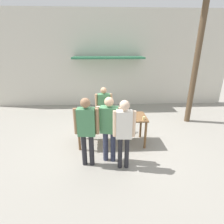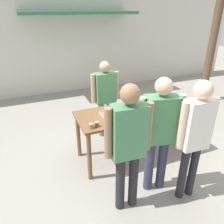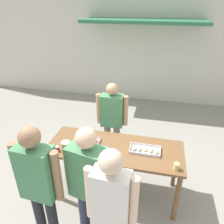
{
  "view_description": "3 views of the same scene",
  "coord_description": "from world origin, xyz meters",
  "px_view_note": "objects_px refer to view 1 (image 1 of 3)",
  "views": [
    {
      "loc": [
        -0.24,
        -4.84,
        2.88
      ],
      "look_at": [
        0.0,
        0.0,
        1.05
      ],
      "focal_mm": 28.0,
      "sensor_mm": 36.0,
      "label": 1
    },
    {
      "loc": [
        -1.69,
        -3.01,
        2.52
      ],
      "look_at": [
        -0.44,
        0.01,
        0.95
      ],
      "focal_mm": 35.0,
      "sensor_mm": 36.0,
      "label": 2
    },
    {
      "loc": [
        0.56,
        -2.63,
        2.91
      ],
      "look_at": [
        -0.24,
        0.86,
        1.05
      ],
      "focal_mm": 35.0,
      "sensor_mm": 36.0,
      "label": 3
    }
  ],
  "objects_px": {
    "condiment_jar_ketchup": "(84,120)",
    "person_server_behind_table": "(104,106)",
    "condiment_jar_mustard": "(81,120)",
    "person_customer_waiting_in_line": "(109,125)",
    "food_tray_buns": "(127,116)",
    "beer_cup": "(144,118)",
    "utility_pole": "(198,52)",
    "person_customer_holding_hotdog": "(87,127)",
    "food_tray_sausages": "(97,116)",
    "person_customer_with_cup": "(124,129)"
  },
  "relations": [
    {
      "from": "food_tray_buns",
      "to": "beer_cup",
      "type": "xyz_separation_m",
      "value": [
        0.43,
        -0.3,
        0.03
      ]
    },
    {
      "from": "condiment_jar_ketchup",
      "to": "person_server_behind_table",
      "type": "height_order",
      "value": "person_server_behind_table"
    },
    {
      "from": "utility_pole",
      "to": "food_tray_buns",
      "type": "bearing_deg",
      "value": -149.46
    },
    {
      "from": "condiment_jar_ketchup",
      "to": "utility_pole",
      "type": "relative_size",
      "value": 0.02
    },
    {
      "from": "beer_cup",
      "to": "person_customer_waiting_in_line",
      "type": "height_order",
      "value": "person_customer_waiting_in_line"
    },
    {
      "from": "beer_cup",
      "to": "utility_pole",
      "type": "xyz_separation_m",
      "value": [
        2.27,
        1.89,
        1.72
      ]
    },
    {
      "from": "person_customer_with_cup",
      "to": "person_customer_holding_hotdog",
      "type": "bearing_deg",
      "value": -6.42
    },
    {
      "from": "person_server_behind_table",
      "to": "utility_pole",
      "type": "xyz_separation_m",
      "value": [
        3.4,
        0.75,
        1.72
      ]
    },
    {
      "from": "condiment_jar_mustard",
      "to": "person_customer_waiting_in_line",
      "type": "relative_size",
      "value": 0.05
    },
    {
      "from": "food_tray_buns",
      "to": "condiment_jar_mustard",
      "type": "relative_size",
      "value": 5.66
    },
    {
      "from": "person_server_behind_table",
      "to": "utility_pole",
      "type": "distance_m",
      "value": 3.88
    },
    {
      "from": "condiment_jar_mustard",
      "to": "utility_pole",
      "type": "height_order",
      "value": "utility_pole"
    },
    {
      "from": "food_tray_buns",
      "to": "person_customer_waiting_in_line",
      "type": "distance_m",
      "value": 1.07
    },
    {
      "from": "condiment_jar_mustard",
      "to": "utility_pole",
      "type": "bearing_deg",
      "value": 25.03
    },
    {
      "from": "food_tray_buns",
      "to": "utility_pole",
      "type": "height_order",
      "value": "utility_pole"
    },
    {
      "from": "person_customer_with_cup",
      "to": "utility_pole",
      "type": "distance_m",
      "value": 4.36
    },
    {
      "from": "condiment_jar_mustard",
      "to": "person_customer_waiting_in_line",
      "type": "height_order",
      "value": "person_customer_waiting_in_line"
    },
    {
      "from": "condiment_jar_mustard",
      "to": "beer_cup",
      "type": "distance_m",
      "value": 1.79
    },
    {
      "from": "condiment_jar_mustard",
      "to": "person_server_behind_table",
      "type": "distance_m",
      "value": 1.33
    },
    {
      "from": "beer_cup",
      "to": "utility_pole",
      "type": "relative_size",
      "value": 0.02
    },
    {
      "from": "food_tray_sausages",
      "to": "food_tray_buns",
      "type": "bearing_deg",
      "value": -0.13
    },
    {
      "from": "person_server_behind_table",
      "to": "person_customer_with_cup",
      "type": "xyz_separation_m",
      "value": [
        0.46,
        -2.05,
        0.12
      ]
    },
    {
      "from": "condiment_jar_ketchup",
      "to": "person_customer_with_cup",
      "type": "relative_size",
      "value": 0.05
    },
    {
      "from": "beer_cup",
      "to": "utility_pole",
      "type": "height_order",
      "value": "utility_pole"
    },
    {
      "from": "person_server_behind_table",
      "to": "food_tray_buns",
      "type": "bearing_deg",
      "value": -52.79
    },
    {
      "from": "person_customer_waiting_in_line",
      "to": "utility_pole",
      "type": "bearing_deg",
      "value": -130.72
    },
    {
      "from": "food_tray_buns",
      "to": "person_customer_with_cup",
      "type": "xyz_separation_m",
      "value": [
        -0.24,
        -1.21,
        0.15
      ]
    },
    {
      "from": "food_tray_buns",
      "to": "beer_cup",
      "type": "bearing_deg",
      "value": -34.57
    },
    {
      "from": "condiment_jar_ketchup",
      "to": "beer_cup",
      "type": "distance_m",
      "value": 1.7
    },
    {
      "from": "person_customer_waiting_in_line",
      "to": "utility_pole",
      "type": "relative_size",
      "value": 0.34
    },
    {
      "from": "condiment_jar_ketchup",
      "to": "utility_pole",
      "type": "xyz_separation_m",
      "value": [
        3.97,
        1.88,
        1.73
      ]
    },
    {
      "from": "beer_cup",
      "to": "person_customer_holding_hotdog",
      "type": "height_order",
      "value": "person_customer_holding_hotdog"
    },
    {
      "from": "beer_cup",
      "to": "person_server_behind_table",
      "type": "relative_size",
      "value": 0.06
    },
    {
      "from": "condiment_jar_ketchup",
      "to": "person_server_behind_table",
      "type": "relative_size",
      "value": 0.05
    },
    {
      "from": "person_customer_holding_hotdog",
      "to": "utility_pole",
      "type": "bearing_deg",
      "value": -141.23
    },
    {
      "from": "beer_cup",
      "to": "person_server_behind_table",
      "type": "xyz_separation_m",
      "value": [
        -1.13,
        1.15,
        0.0
      ]
    },
    {
      "from": "person_customer_holding_hotdog",
      "to": "person_customer_waiting_in_line",
      "type": "xyz_separation_m",
      "value": [
        0.55,
        0.15,
        -0.03
      ]
    },
    {
      "from": "food_tray_sausages",
      "to": "person_customer_with_cup",
      "type": "height_order",
      "value": "person_customer_with_cup"
    },
    {
      "from": "person_customer_waiting_in_line",
      "to": "person_customer_with_cup",
      "type": "bearing_deg",
      "value": 149.4
    },
    {
      "from": "food_tray_sausages",
      "to": "person_customer_holding_hotdog",
      "type": "xyz_separation_m",
      "value": [
        -0.22,
        -1.05,
        0.16
      ]
    },
    {
      "from": "food_tray_buns",
      "to": "person_customer_waiting_in_line",
      "type": "xyz_separation_m",
      "value": [
        -0.58,
        -0.9,
        0.12
      ]
    },
    {
      "from": "person_customer_with_cup",
      "to": "utility_pole",
      "type": "height_order",
      "value": "utility_pole"
    },
    {
      "from": "food_tray_buns",
      "to": "person_customer_holding_hotdog",
      "type": "height_order",
      "value": "person_customer_holding_hotdog"
    },
    {
      "from": "food_tray_buns",
      "to": "person_customer_holding_hotdog",
      "type": "relative_size",
      "value": 0.25
    },
    {
      "from": "condiment_jar_mustard",
      "to": "beer_cup",
      "type": "xyz_separation_m",
      "value": [
        1.79,
        0.01,
        0.01
      ]
    },
    {
      "from": "food_tray_buns",
      "to": "person_customer_holding_hotdog",
      "type": "xyz_separation_m",
      "value": [
        -1.12,
        -1.05,
        0.15
      ]
    },
    {
      "from": "food_tray_sausages",
      "to": "beer_cup",
      "type": "bearing_deg",
      "value": -12.69
    },
    {
      "from": "person_customer_waiting_in_line",
      "to": "food_tray_buns",
      "type": "bearing_deg",
      "value": -110.69
    },
    {
      "from": "person_server_behind_table",
      "to": "person_customer_waiting_in_line",
      "type": "bearing_deg",
      "value": -88.24
    },
    {
      "from": "condiment_jar_ketchup",
      "to": "beer_cup",
      "type": "relative_size",
      "value": 0.83
    }
  ]
}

